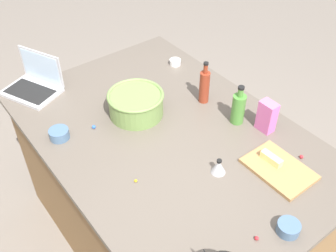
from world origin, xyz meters
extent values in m
plane|color=slate|center=(0.00, 0.00, 0.00)|extent=(12.00, 12.00, 0.00)
cube|color=olive|center=(0.00, 0.00, 0.43)|extent=(1.68, 1.12, 0.87)
cube|color=#60564C|center=(0.00, 0.00, 0.89)|extent=(1.74, 1.18, 0.03)
cube|color=#B7B7BC|center=(0.77, 0.42, 0.91)|extent=(0.37, 0.33, 0.02)
cube|color=black|center=(0.76, 0.43, 0.92)|extent=(0.31, 0.25, 0.00)
cube|color=#B7B7BC|center=(0.81, 0.31, 1.02)|extent=(0.28, 0.13, 0.20)
cube|color=silver|center=(0.81, 0.32, 1.02)|extent=(0.25, 0.11, 0.18)
cylinder|color=#72934C|center=(0.23, 0.04, 0.96)|extent=(0.29, 0.29, 0.12)
cylinder|color=black|center=(0.23, 0.04, 0.97)|extent=(0.24, 0.24, 0.11)
torus|color=#72934C|center=(0.23, 0.04, 1.02)|extent=(0.30, 0.30, 0.02)
cylinder|color=maroon|center=(0.10, -0.33, 0.99)|extent=(0.06, 0.06, 0.19)
cylinder|color=maroon|center=(0.10, -0.33, 1.11)|extent=(0.02, 0.02, 0.05)
cylinder|color=black|center=(0.10, -0.33, 1.15)|extent=(0.03, 0.03, 0.01)
cylinder|color=#4C8C38|center=(-0.15, -0.35, 0.98)|extent=(0.07, 0.07, 0.17)
cylinder|color=#4C8C38|center=(-0.15, -0.35, 1.09)|extent=(0.03, 0.03, 0.05)
cylinder|color=black|center=(-0.15, -0.35, 1.12)|extent=(0.03, 0.03, 0.01)
cube|color=#AD7F4C|center=(-0.52, -0.25, 0.91)|extent=(0.31, 0.22, 0.02)
cube|color=#F4E58C|center=(-0.47, -0.25, 0.94)|extent=(0.11, 0.04, 0.04)
cylinder|color=slate|center=(0.31, 0.46, 0.93)|extent=(0.10, 0.10, 0.05)
cylinder|color=slate|center=(-0.76, -0.02, 0.92)|extent=(0.09, 0.09, 0.05)
cylinder|color=white|center=(0.50, -0.44, 0.92)|extent=(0.07, 0.07, 0.04)
cone|color=#B2B2B7|center=(-0.35, -0.02, 0.94)|extent=(0.07, 0.07, 0.07)
cylinder|color=black|center=(-0.35, -0.02, 0.97)|extent=(0.02, 0.02, 0.01)
cube|color=pink|center=(-0.28, -0.42, 0.99)|extent=(0.09, 0.06, 0.17)
sphere|color=red|center=(-0.71, 0.11, 0.91)|extent=(0.02, 0.02, 0.02)
sphere|color=yellow|center=(-0.17, 0.32, 0.91)|extent=(0.01, 0.01, 0.01)
sphere|color=blue|center=(0.27, 0.28, 0.91)|extent=(0.02, 0.02, 0.02)
sphere|color=red|center=(-0.53, -0.40, 0.91)|extent=(0.02, 0.02, 0.02)
camera|label=1|loc=(-1.21, 0.93, 2.26)|focal=42.27mm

